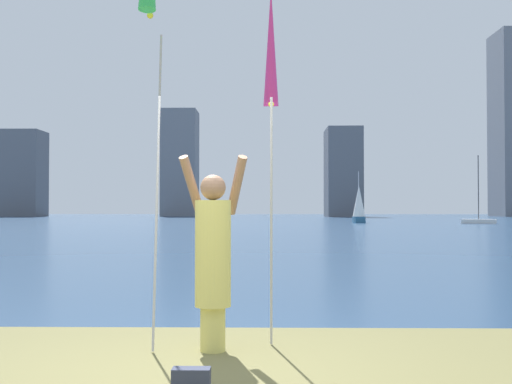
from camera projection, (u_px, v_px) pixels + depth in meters
ground at (260, 223)px, 56.14m from camera, size 120.00×138.00×0.12m
person at (213, 254)px, 6.07m from camera, size 0.69×0.51×1.89m
kite_flag_right at (271, 54)px, 6.62m from camera, size 0.16×0.74×3.68m
bag at (191, 380)px, 4.70m from camera, size 0.28×0.13×0.18m
sailboat_0 at (359, 205)px, 55.55m from camera, size 1.10×2.20×4.54m
sailboat_3 at (479, 220)px, 53.03m from camera, size 2.95×1.77×5.75m
skyline_tower_0 at (20, 174)px, 95.07m from camera, size 6.85×5.64×12.90m
skyline_tower_1 at (180, 163)px, 97.28m from camera, size 5.28×6.03×16.28m
skyline_tower_2 at (343, 173)px, 92.56m from camera, size 4.99×7.54×12.90m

